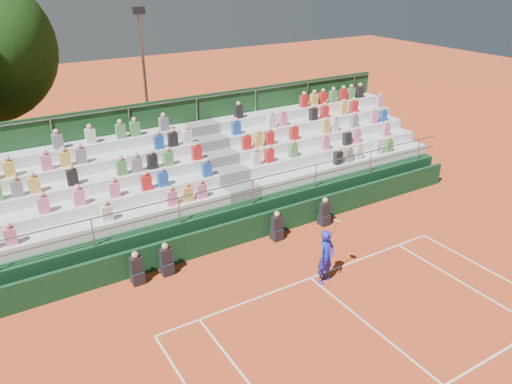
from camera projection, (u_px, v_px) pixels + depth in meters
ground at (311, 278)px, 16.68m from camera, size 90.00×90.00×0.00m
courtside_wall at (260, 226)px, 18.95m from camera, size 20.00×0.15×1.00m
line_officials at (233, 242)px, 17.92m from camera, size 8.15×0.40×1.19m
grandstand at (220, 183)px, 21.22m from camera, size 20.00×5.20×4.40m
tennis_player at (326, 257)px, 16.14m from camera, size 0.92×0.62×2.22m
floodlight_mast at (144, 72)px, 25.49m from camera, size 0.60×0.25×7.68m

